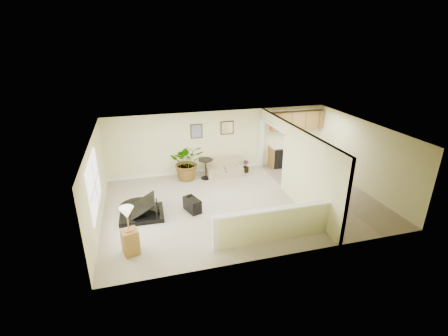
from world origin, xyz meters
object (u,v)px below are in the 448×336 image
object	(u,v)px
piano_bench	(192,205)
loveseat	(224,167)
accent_table	(206,166)
palm_plant	(188,162)
lamp_stand	(129,234)
piano	(139,199)
small_plant	(246,167)

from	to	relation	value
piano_bench	loveseat	size ratio (longest dim) A/B	0.45
piano_bench	accent_table	bearing A→B (deg)	67.93
loveseat	palm_plant	distance (m)	1.54
accent_table	loveseat	bearing A→B (deg)	14.67
accent_table	palm_plant	size ratio (longest dim) A/B	0.56
piano_bench	accent_table	world-z (taller)	accent_table
accent_table	lamp_stand	world-z (taller)	lamp_stand
piano	small_plant	world-z (taller)	piano
palm_plant	lamp_stand	world-z (taller)	palm_plant
palm_plant	loveseat	bearing A→B (deg)	2.41
accent_table	piano_bench	bearing A→B (deg)	-112.07
piano_bench	accent_table	xyz separation A→B (m)	(0.97, 2.40, 0.30)
loveseat	small_plant	bearing A→B (deg)	3.72
loveseat	small_plant	xyz separation A→B (m)	(0.93, 0.02, -0.10)
loveseat	lamp_stand	size ratio (longest dim) A/B	1.09
piano_bench	palm_plant	world-z (taller)	palm_plant
accent_table	palm_plant	world-z (taller)	palm_plant
accent_table	small_plant	size ratio (longest dim) A/B	1.61
piano_bench	piano	bearing A→B (deg)	171.86
loveseat	lamp_stand	distance (m)	5.69
piano_bench	lamp_stand	world-z (taller)	lamp_stand
piano	small_plant	size ratio (longest dim) A/B	3.32
accent_table	small_plant	distance (m)	1.77
palm_plant	lamp_stand	size ratio (longest dim) A/B	1.08
small_plant	lamp_stand	size ratio (longest dim) A/B	0.37
piano_bench	palm_plant	xyz separation A→B (m)	(0.29, 2.54, 0.49)
accent_table	small_plant	world-z (taller)	accent_table
piano	piano_bench	distance (m)	1.66
loveseat	small_plant	distance (m)	0.93
piano	lamp_stand	size ratio (longest dim) A/B	1.24
piano_bench	lamp_stand	xyz separation A→B (m)	(-1.91, -1.73, 0.35)
piano	piano_bench	size ratio (longest dim) A/B	2.52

